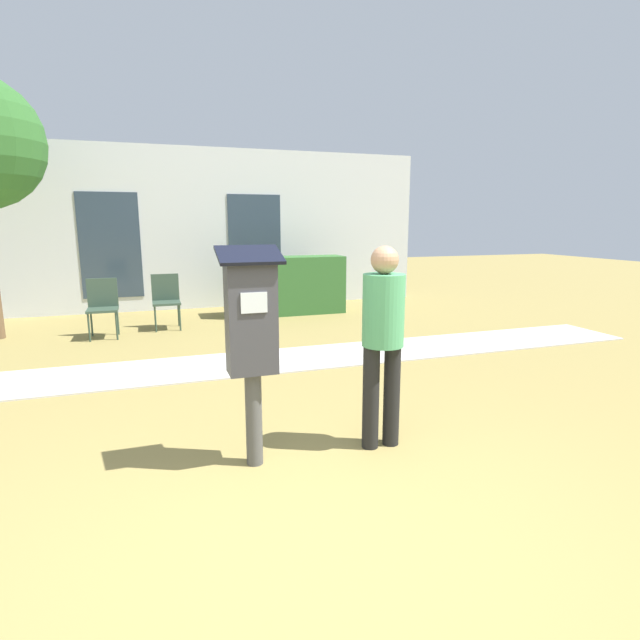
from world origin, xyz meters
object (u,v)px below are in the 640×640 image
object	(u,v)px
parking_meter	(251,329)
outdoor_chair_left	(103,303)
person_standing	(383,332)
outdoor_chair_middle	(166,297)

from	to	relation	value
parking_meter	outdoor_chair_left	world-z (taller)	parking_meter
parking_meter	person_standing	size ratio (longest dim) A/B	1.01
outdoor_chair_middle	person_standing	bearing A→B (deg)	-95.06
outdoor_chair_left	outdoor_chair_middle	size ratio (longest dim) A/B	1.00
parking_meter	outdoor_chair_middle	size ratio (longest dim) A/B	1.77
parking_meter	outdoor_chair_middle	distance (m)	5.23
parking_meter	outdoor_chair_left	distance (m)	5.03
parking_meter	outdoor_chair_middle	world-z (taller)	parking_meter
outdoor_chair_middle	parking_meter	bearing A→B (deg)	-105.74
person_standing	outdoor_chair_middle	xyz separation A→B (m)	(-1.42, 5.21, -0.40)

